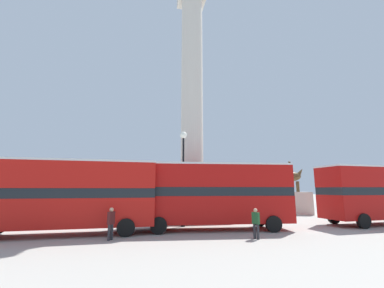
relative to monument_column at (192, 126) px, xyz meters
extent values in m
plane|color=#ADA89E|center=(0.00, 0.00, -8.24)|extent=(200.00, 200.00, 0.00)
cube|color=beige|center=(0.00, 0.00, -7.77)|extent=(5.55, 5.55, 0.93)
cube|color=beige|center=(0.00, 0.00, -6.85)|extent=(4.00, 4.00, 0.93)
cylinder|color=beige|center=(0.00, 0.00, 3.11)|extent=(1.97, 1.97, 18.99)
cube|color=#A80F0C|center=(13.99, -4.90, -6.88)|extent=(10.21, 3.39, 1.71)
cube|color=black|center=(13.99, -4.90, -5.76)|extent=(10.20, 3.34, 0.55)
cube|color=#A80F0C|center=(13.99, -4.90, -4.75)|extent=(10.21, 3.39, 1.45)
cube|color=silver|center=(13.99, -4.90, -3.97)|extent=(10.21, 3.39, 0.12)
cylinder|color=black|center=(10.38, -3.92, -7.74)|extent=(1.02, 0.38, 1.00)
cylinder|color=black|center=(10.60, -6.47, -7.74)|extent=(1.02, 0.38, 1.00)
cube|color=#B7140F|center=(-8.75, -5.54, -6.92)|extent=(10.67, 3.16, 1.63)
cube|color=black|center=(-8.75, -5.54, -5.83)|extent=(10.67, 3.11, 0.55)
cube|color=#B7140F|center=(-8.75, -5.54, -4.80)|extent=(10.67, 3.16, 1.51)
cube|color=silver|center=(-8.75, -5.54, -3.98)|extent=(10.67, 3.16, 0.12)
cylinder|color=black|center=(-5.14, -4.05, -7.74)|extent=(1.02, 0.36, 1.00)
cylinder|color=black|center=(-5.00, -6.62, -7.74)|extent=(1.02, 0.36, 1.00)
cube|color=#A80F0C|center=(0.48, -5.17, -6.89)|extent=(10.26, 3.34, 1.70)
cube|color=black|center=(0.48, -5.17, -5.76)|extent=(10.26, 3.29, 0.55)
cube|color=#A80F0C|center=(0.48, -5.17, -4.77)|extent=(10.26, 3.34, 1.43)
cube|color=silver|center=(0.48, -5.17, -3.99)|extent=(10.26, 3.34, 0.12)
cylinder|color=black|center=(4.10, -4.20, -7.74)|extent=(1.02, 0.38, 1.00)
cylinder|color=black|center=(3.90, -6.72, -7.74)|extent=(1.02, 0.38, 1.00)
cylinder|color=black|center=(-2.94, -3.63, -7.74)|extent=(1.02, 0.38, 1.00)
cylinder|color=black|center=(-3.14, -6.15, -7.74)|extent=(1.02, 0.38, 1.00)
cube|color=beige|center=(11.71, 3.92, -7.08)|extent=(4.31, 3.64, 2.32)
ellipsoid|color=brown|center=(11.71, 3.92, -4.26)|extent=(2.46, 1.69, 1.04)
cone|color=brown|center=(12.74, 3.59, -3.79)|extent=(1.14, 0.86, 1.10)
cylinder|color=brown|center=(11.71, 3.92, -3.29)|extent=(0.36, 0.36, 0.90)
sphere|color=brown|center=(11.71, 3.92, -2.70)|extent=(0.28, 0.28, 0.28)
cylinder|color=brown|center=(12.49, 3.97, -5.35)|extent=(0.20, 0.20, 1.14)
cylinder|color=brown|center=(12.31, 3.43, -5.35)|extent=(0.20, 0.20, 1.14)
cylinder|color=brown|center=(11.12, 4.42, -5.35)|extent=(0.20, 0.20, 1.14)
cylinder|color=brown|center=(10.94, 3.87, -5.35)|extent=(0.20, 0.20, 1.14)
cylinder|color=black|center=(-1.26, -3.27, -8.04)|extent=(0.31, 0.31, 0.40)
cylinder|color=black|center=(-1.26, -3.27, -5.04)|extent=(0.14, 0.14, 6.39)
sphere|color=white|center=(-1.26, -3.27, -1.59)|extent=(0.52, 0.52, 0.52)
cylinder|color=#28282D|center=(-5.78, -7.58, -7.83)|extent=(0.14, 0.14, 0.81)
cylinder|color=#28282D|center=(-5.66, -7.38, -7.83)|extent=(0.14, 0.14, 0.81)
cube|color=#471919|center=(-5.72, -7.48, -7.11)|extent=(0.37, 0.46, 0.64)
sphere|color=tan|center=(-5.72, -7.48, -6.68)|extent=(0.22, 0.22, 0.22)
cylinder|color=#28282D|center=(1.87, -8.45, -7.85)|extent=(0.14, 0.14, 0.78)
cylinder|color=#28282D|center=(1.97, -8.65, -7.85)|extent=(0.14, 0.14, 0.78)
cube|color=#1E4C28|center=(1.92, -8.55, -7.16)|extent=(0.34, 0.45, 0.61)
sphere|color=tan|center=(1.92, -8.55, -6.74)|extent=(0.21, 0.21, 0.21)
camera|label=1|loc=(-4.07, -22.00, -5.61)|focal=24.00mm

